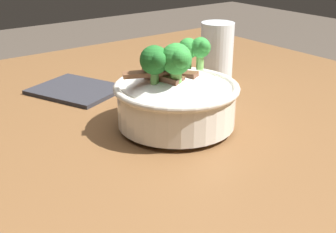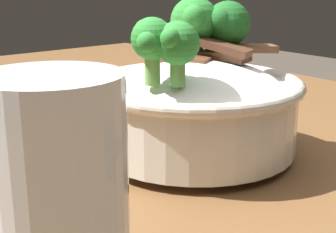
% 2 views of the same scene
% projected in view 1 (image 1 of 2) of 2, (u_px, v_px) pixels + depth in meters
% --- Properties ---
extents(dining_table, '(1.31, 0.99, 0.80)m').
position_uv_depth(dining_table, '(232.00, 176.00, 0.77)').
color(dining_table, brown).
rests_on(dining_table, ground).
extents(rice_bowl, '(0.20, 0.20, 0.15)m').
position_uv_depth(rice_bowl, '(176.00, 96.00, 0.71)').
color(rice_bowl, silver).
rests_on(rice_bowl, dining_table).
extents(drinking_glass, '(0.07, 0.07, 0.13)m').
position_uv_depth(drinking_glass, '(217.00, 57.00, 0.93)').
color(drinking_glass, white).
rests_on(drinking_glass, dining_table).
extents(folded_napkin, '(0.21, 0.19, 0.01)m').
position_uv_depth(folded_napkin, '(76.00, 90.00, 0.90)').
color(folded_napkin, '#28282D').
rests_on(folded_napkin, dining_table).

